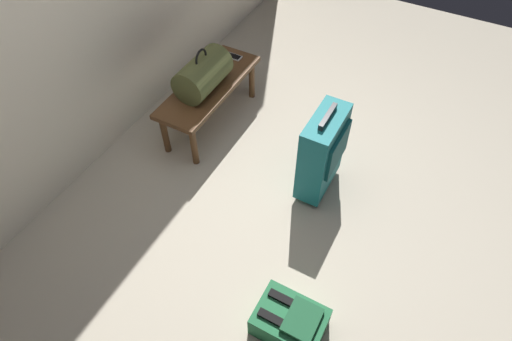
% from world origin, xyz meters
% --- Properties ---
extents(ground_plane, '(6.60, 6.60, 0.00)m').
position_xyz_m(ground_plane, '(0.00, 0.00, 0.00)').
color(ground_plane, '#B2A893').
extents(bench, '(1.00, 0.36, 0.39)m').
position_xyz_m(bench, '(0.60, 0.99, 0.33)').
color(bench, brown).
rests_on(bench, ground).
extents(duffel_bag_olive, '(0.44, 0.26, 0.34)m').
position_xyz_m(duffel_bag_olive, '(0.54, 0.99, 0.52)').
color(duffel_bag_olive, '#51562D').
rests_on(duffel_bag_olive, bench).
extents(cell_phone, '(0.07, 0.14, 0.01)m').
position_xyz_m(cell_phone, '(1.00, 1.01, 0.39)').
color(cell_phone, silver).
rests_on(cell_phone, bench).
extents(suitcase_upright_teal, '(0.42, 0.21, 0.69)m').
position_xyz_m(suitcase_upright_teal, '(0.38, -0.04, 0.36)').
color(suitcase_upright_teal, '#14666B').
rests_on(suitcase_upright_teal, ground).
extents(backpack_green, '(0.28, 0.38, 0.21)m').
position_xyz_m(backpack_green, '(-0.64, -0.31, 0.09)').
color(backpack_green, '#1E6038').
rests_on(backpack_green, ground).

